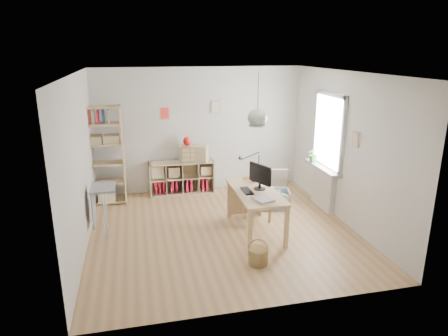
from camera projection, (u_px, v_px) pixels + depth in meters
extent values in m
plane|color=tan|center=(222.00, 230.00, 7.00)|extent=(4.50, 4.50, 0.00)
plane|color=silver|center=(200.00, 130.00, 8.71)|extent=(4.50, 0.00, 4.50)
plane|color=silver|center=(265.00, 206.00, 4.51)|extent=(4.50, 0.00, 4.50)
plane|color=silver|center=(80.00, 165.00, 6.14)|extent=(0.00, 4.50, 4.50)
plane|color=silver|center=(345.00, 149.00, 7.09)|extent=(0.00, 4.50, 4.50)
plane|color=silver|center=(222.00, 73.00, 6.22)|extent=(4.50, 4.50, 0.00)
cylinder|color=black|center=(258.00, 95.00, 6.30)|extent=(0.01, 0.01, 0.68)
ellipsoid|color=silver|center=(257.00, 117.00, 6.40)|extent=(0.32, 0.32, 0.27)
cube|color=white|center=(330.00, 131.00, 7.59)|extent=(0.03, 1.00, 1.30)
cube|color=silver|center=(343.00, 137.00, 7.08)|extent=(0.06, 0.08, 1.46)
cube|color=silver|center=(316.00, 126.00, 8.09)|extent=(0.06, 0.08, 1.46)
cube|color=silver|center=(331.00, 95.00, 7.39)|extent=(0.06, 1.16, 0.08)
cube|color=silver|center=(326.00, 166.00, 7.78)|extent=(0.06, 1.16, 0.08)
cube|color=silver|center=(323.00, 188.00, 7.91)|extent=(0.10, 0.80, 0.80)
cube|color=silver|center=(322.00, 168.00, 7.78)|extent=(0.22, 1.20, 0.06)
cube|color=#E0BE80|center=(256.00, 192.00, 6.77)|extent=(0.70, 1.50, 0.04)
cube|color=#E0BE80|center=(250.00, 231.00, 6.16)|extent=(0.06, 0.06, 0.71)
cube|color=#E0BE80|center=(229.00, 199.00, 7.47)|extent=(0.06, 0.06, 0.71)
cube|color=#E0BE80|center=(286.00, 228.00, 6.29)|extent=(0.06, 0.06, 0.71)
cube|color=#E0BE80|center=(259.00, 197.00, 7.59)|extent=(0.06, 0.06, 0.71)
cube|color=tan|center=(182.00, 192.00, 8.81)|extent=(1.40, 0.38, 0.03)
cube|color=tan|center=(181.00, 162.00, 8.61)|extent=(1.40, 0.38, 0.03)
cube|color=tan|center=(150.00, 180.00, 8.56)|extent=(0.03, 0.38, 0.72)
cube|color=tan|center=(213.00, 175.00, 8.85)|extent=(0.03, 0.38, 0.72)
cube|color=tan|center=(181.00, 175.00, 8.88)|extent=(1.40, 0.02, 0.72)
cube|color=maroon|center=(155.00, 186.00, 8.65)|extent=(0.06, 0.26, 0.30)
cube|color=maroon|center=(160.00, 186.00, 8.67)|extent=(0.05, 0.26, 0.30)
cube|color=maroon|center=(163.00, 186.00, 8.69)|extent=(0.05, 0.26, 0.30)
cube|color=maroon|center=(172.00, 185.00, 8.73)|extent=(0.05, 0.26, 0.30)
cube|color=maroon|center=(176.00, 185.00, 8.75)|extent=(0.05, 0.26, 0.30)
cube|color=maroon|center=(186.00, 184.00, 8.80)|extent=(0.06, 0.26, 0.30)
cube|color=maroon|center=(191.00, 184.00, 8.82)|extent=(0.06, 0.26, 0.30)
cube|color=maroon|center=(202.00, 183.00, 8.87)|extent=(0.06, 0.26, 0.30)
cube|color=maroon|center=(206.00, 183.00, 8.89)|extent=(0.05, 0.26, 0.30)
cube|color=#E0BE80|center=(84.00, 157.00, 7.88)|extent=(0.04, 0.38, 2.00)
cube|color=#E0BE80|center=(123.00, 155.00, 8.04)|extent=(0.04, 0.38, 2.00)
cube|color=#E0BE80|center=(108.00, 201.00, 8.24)|extent=(0.76, 0.38, 0.03)
cube|color=#E0BE80|center=(106.00, 182.00, 8.12)|extent=(0.76, 0.38, 0.03)
cube|color=#E0BE80|center=(104.00, 163.00, 8.01)|extent=(0.76, 0.38, 0.03)
cube|color=#E0BE80|center=(102.00, 144.00, 7.89)|extent=(0.76, 0.38, 0.03)
cube|color=#E0BE80|center=(101.00, 124.00, 7.78)|extent=(0.76, 0.38, 0.03)
cube|color=#E0BE80|center=(99.00, 107.00, 7.68)|extent=(0.76, 0.38, 0.03)
cube|color=#254D8A|center=(85.00, 117.00, 7.68)|extent=(0.04, 0.18, 0.26)
cube|color=#9B3121|center=(89.00, 117.00, 7.69)|extent=(0.04, 0.18, 0.26)
cube|color=beige|center=(94.00, 117.00, 7.71)|extent=(0.04, 0.18, 0.26)
cube|color=maroon|center=(98.00, 117.00, 7.73)|extent=(0.04, 0.18, 0.26)
cube|color=#254D8A|center=(103.00, 116.00, 7.75)|extent=(0.04, 0.18, 0.26)
cube|color=beige|center=(109.00, 116.00, 7.77)|extent=(0.04, 0.18, 0.26)
cube|color=gray|center=(103.00, 188.00, 6.67)|extent=(0.40, 0.55, 0.04)
cylinder|color=silver|center=(104.00, 216.00, 6.59)|extent=(0.03, 0.03, 0.82)
cylinder|color=silver|center=(106.00, 206.00, 7.00)|extent=(0.03, 0.03, 0.82)
cube|color=gray|center=(93.00, 207.00, 6.73)|extent=(0.02, 0.50, 0.62)
cube|color=gray|center=(257.00, 199.00, 7.28)|extent=(0.47, 0.47, 0.06)
cube|color=#E0BE80|center=(253.00, 215.00, 7.12)|extent=(0.04, 0.04, 0.40)
cube|color=#E0BE80|center=(244.00, 209.00, 7.43)|extent=(0.04, 0.04, 0.40)
cube|color=#E0BE80|center=(270.00, 212.00, 7.26)|extent=(0.04, 0.04, 0.40)
cube|color=#E0BE80|center=(260.00, 206.00, 7.56)|extent=(0.04, 0.04, 0.40)
cube|color=#E0BE80|center=(253.00, 185.00, 7.38)|extent=(0.40, 0.11, 0.37)
cylinder|color=olive|center=(258.00, 256.00, 5.88)|extent=(0.29, 0.29, 0.24)
torus|color=olive|center=(258.00, 248.00, 5.84)|extent=(0.28, 0.13, 0.29)
cube|color=silver|center=(272.00, 207.00, 8.03)|extent=(0.76, 0.62, 0.02)
cube|color=silver|center=(256.00, 199.00, 7.99)|extent=(0.14, 0.45, 0.34)
cube|color=silver|center=(288.00, 199.00, 7.97)|extent=(0.14, 0.45, 0.34)
cube|color=silver|center=(273.00, 203.00, 7.77)|extent=(0.65, 0.20, 0.34)
cube|color=silver|center=(272.00, 195.00, 8.19)|extent=(0.65, 0.20, 0.34)
cube|color=silver|center=(271.00, 177.00, 8.28)|extent=(0.70, 0.39, 0.43)
sphere|color=yellow|center=(265.00, 196.00, 7.90)|extent=(0.15, 0.15, 0.15)
sphere|color=blue|center=(278.00, 194.00, 8.01)|extent=(0.15, 0.15, 0.15)
sphere|color=red|center=(271.00, 196.00, 7.93)|extent=(0.15, 0.15, 0.15)
sphere|color=green|center=(282.00, 197.00, 7.86)|extent=(0.15, 0.15, 0.15)
cylinder|color=black|center=(260.00, 189.00, 6.83)|extent=(0.20, 0.20, 0.02)
cylinder|color=black|center=(260.00, 186.00, 6.82)|extent=(0.05, 0.05, 0.09)
cube|color=black|center=(260.00, 174.00, 6.76)|extent=(0.25, 0.48, 0.33)
cube|color=black|center=(247.00, 191.00, 6.73)|extent=(0.15, 0.38, 0.02)
cylinder|color=black|center=(258.00, 177.00, 7.44)|extent=(0.06, 0.06, 0.04)
cylinder|color=black|center=(259.00, 166.00, 7.38)|extent=(0.02, 0.02, 0.42)
cone|color=black|center=(241.00, 158.00, 7.16)|extent=(0.10, 0.07, 0.10)
sphere|color=#48090F|center=(254.00, 178.00, 7.19)|extent=(0.15, 0.15, 0.15)
cube|color=silver|center=(263.00, 199.00, 6.34)|extent=(0.33, 0.38, 0.03)
cube|color=tan|center=(194.00, 153.00, 8.61)|extent=(0.66, 0.49, 0.34)
ellipsoid|color=#AA120E|center=(187.00, 141.00, 8.51)|extent=(0.17, 0.17, 0.20)
imported|color=#326526|center=(314.00, 154.00, 8.05)|extent=(0.33, 0.31, 0.31)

